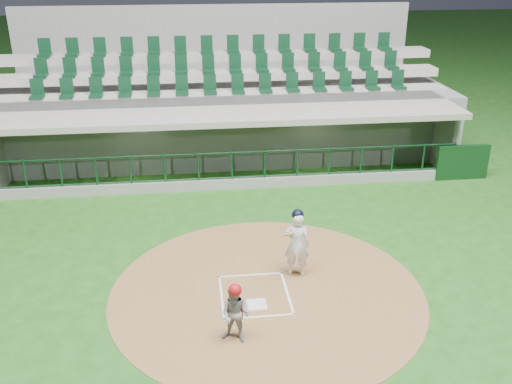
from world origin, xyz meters
The scene contains 8 objects.
ground centered at (0.00, 0.00, 0.00)m, with size 120.00×120.00×0.00m, color #1B4D16.
dirt_circle centered at (0.30, -0.20, 0.01)m, with size 7.20×7.20×0.01m, color brown.
home_plate centered at (0.00, -0.70, 0.02)m, with size 0.43×0.43×0.02m, color silver.
batter_box_chalk centered at (0.00, -0.30, 0.02)m, with size 1.55×1.80×0.01m.
dugout_structure centered at (0.14, 7.81, 0.96)m, with size 16.40×3.70×3.00m.
seating_deck centered at (0.00, 10.91, 1.42)m, with size 17.00×6.72×5.15m.
batter centered at (1.09, 0.46, 0.88)m, with size 0.88×0.91×1.73m.
catcher centered at (-0.56, -1.86, 0.65)m, with size 0.74×0.67×1.31m.
Camera 1 is at (-1.28, -11.20, 7.30)m, focal length 40.00 mm.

